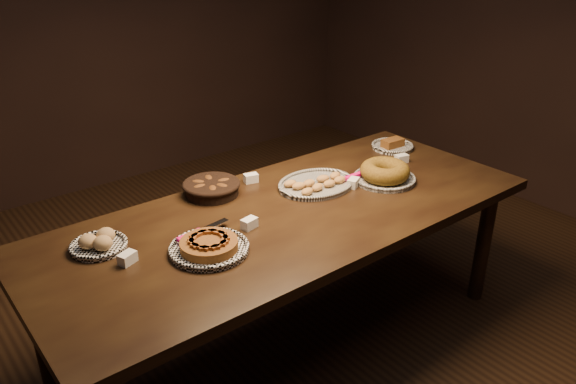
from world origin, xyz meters
TOP-DOWN VIEW (x-y plane):
  - ground at (0.00, 0.00)m, footprint 5.00×5.00m
  - buffet_table at (0.00, 0.00)m, footprint 2.40×1.00m
  - apple_tart_plate at (-0.48, -0.08)m, footprint 0.35×0.33m
  - madeleine_platter at (0.28, 0.13)m, footprint 0.41×0.34m
  - bundt_cake_plate at (0.60, -0.04)m, footprint 0.35×0.32m
  - croissant_basket at (-0.19, 0.38)m, footprint 0.30×0.30m
  - bread_roll_plate at (-0.82, 0.22)m, footprint 0.23×0.23m
  - loaf_plate at (1.00, 0.26)m, footprint 0.25×0.25m
  - tent_cards at (0.07, 0.10)m, footprint 1.72×0.46m

SIDE VIEW (x-z plane):
  - ground at x=0.00m, z-range 0.00..0.00m
  - buffet_table at x=0.00m, z-range 0.30..1.05m
  - madeleine_platter at x=0.28m, z-range 0.74..0.79m
  - loaf_plate at x=1.00m, z-range 0.74..0.80m
  - tent_cards at x=0.07m, z-range 0.75..0.79m
  - apple_tart_plate at x=-0.48m, z-range 0.74..0.80m
  - bread_roll_plate at x=-0.82m, z-range 0.74..0.81m
  - croissant_basket at x=-0.19m, z-range 0.76..0.83m
  - bundt_cake_plate at x=0.60m, z-range 0.74..0.84m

